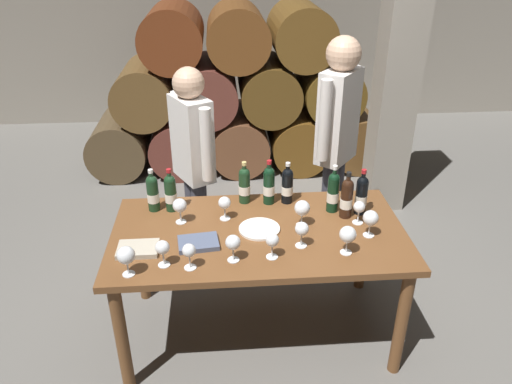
# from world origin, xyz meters

# --- Properties ---
(ground_plane) EXTENTS (14.00, 14.00, 0.00)m
(ground_plane) POSITION_xyz_m (0.00, 0.00, 0.00)
(ground_plane) COLOR #66635E
(cellar_back_wall) EXTENTS (10.00, 0.24, 2.80)m
(cellar_back_wall) POSITION_xyz_m (0.00, 4.20, 1.40)
(cellar_back_wall) COLOR gray
(cellar_back_wall) RESTS_ON ground_plane
(barrel_stack) EXTENTS (3.12, 0.90, 1.69)m
(barrel_stack) POSITION_xyz_m (0.00, 2.60, 0.75)
(barrel_stack) COLOR #4F3D27
(barrel_stack) RESTS_ON ground_plane
(stone_pillar) EXTENTS (0.32, 0.32, 2.60)m
(stone_pillar) POSITION_xyz_m (1.30, 1.60, 1.30)
(stone_pillar) COLOR gray
(stone_pillar) RESTS_ON ground_plane
(dining_table) EXTENTS (1.70, 0.90, 0.76)m
(dining_table) POSITION_xyz_m (0.00, 0.00, 0.67)
(dining_table) COLOR brown
(dining_table) RESTS_ON ground_plane
(wine_bottle_0) EXTENTS (0.07, 0.07, 0.28)m
(wine_bottle_0) POSITION_xyz_m (-0.63, 0.30, 0.88)
(wine_bottle_0) COLOR #19381E
(wine_bottle_0) RESTS_ON dining_table
(wine_bottle_1) EXTENTS (0.07, 0.07, 0.30)m
(wine_bottle_1) POSITION_xyz_m (0.09, 0.33, 0.89)
(wine_bottle_1) COLOR black
(wine_bottle_1) RESTS_ON dining_table
(wine_bottle_2) EXTENTS (0.07, 0.07, 0.28)m
(wine_bottle_2) POSITION_xyz_m (-0.06, 0.35, 0.88)
(wine_bottle_2) COLOR #19381E
(wine_bottle_2) RESTS_ON dining_table
(wine_bottle_3) EXTENTS (0.07, 0.07, 0.31)m
(wine_bottle_3) POSITION_xyz_m (0.47, 0.20, 0.89)
(wine_bottle_3) COLOR black
(wine_bottle_3) RESTS_ON dining_table
(wine_bottle_4) EXTENTS (0.07, 0.07, 0.30)m
(wine_bottle_4) POSITION_xyz_m (0.54, 0.13, 0.89)
(wine_bottle_4) COLOR black
(wine_bottle_4) RESTS_ON dining_table
(wine_bottle_5) EXTENTS (0.07, 0.07, 0.28)m
(wine_bottle_5) POSITION_xyz_m (-0.52, 0.29, 0.88)
(wine_bottle_5) COLOR #19381E
(wine_bottle_5) RESTS_ON dining_table
(wine_bottle_6) EXTENTS (0.07, 0.07, 0.29)m
(wine_bottle_6) POSITION_xyz_m (0.64, 0.16, 0.89)
(wine_bottle_6) COLOR black
(wine_bottle_6) RESTS_ON dining_table
(wine_bottle_7) EXTENTS (0.07, 0.07, 0.28)m
(wine_bottle_7) POSITION_xyz_m (0.21, 0.33, 0.88)
(wine_bottle_7) COLOR black
(wine_bottle_7) RESTS_ON dining_table
(wine_glass_0) EXTENTS (0.08, 0.08, 0.15)m
(wine_glass_0) POSITION_xyz_m (-0.16, -0.27, 0.87)
(wine_glass_0) COLOR white
(wine_glass_0) RESTS_ON dining_table
(wine_glass_1) EXTENTS (0.07, 0.07, 0.15)m
(wine_glass_1) POSITION_xyz_m (-0.19, 0.15, 0.87)
(wine_glass_1) COLOR white
(wine_glass_1) RESTS_ON dining_table
(wine_glass_2) EXTENTS (0.09, 0.09, 0.16)m
(wine_glass_2) POSITION_xyz_m (-0.69, -0.35, 0.88)
(wine_glass_2) COLOR white
(wine_glass_2) RESTS_ON dining_table
(wine_glass_3) EXTENTS (0.08, 0.08, 0.16)m
(wine_glass_3) POSITION_xyz_m (-0.45, 0.13, 0.87)
(wine_glass_3) COLOR white
(wine_glass_3) RESTS_ON dining_table
(wine_glass_4) EXTENTS (0.07, 0.07, 0.15)m
(wine_glass_4) POSITION_xyz_m (-0.52, -0.29, 0.87)
(wine_glass_4) COLOR white
(wine_glass_4) RESTS_ON dining_table
(wine_glass_5) EXTENTS (0.08, 0.08, 0.15)m
(wine_glass_5) POSITION_xyz_m (0.22, -0.17, 0.87)
(wine_glass_5) COLOR white
(wine_glass_5) RESTS_ON dining_table
(wine_glass_6) EXTENTS (0.09, 0.09, 0.16)m
(wine_glass_6) POSITION_xyz_m (0.26, 0.04, 0.88)
(wine_glass_6) COLOR white
(wine_glass_6) RESTS_ON dining_table
(wine_glass_7) EXTENTS (0.09, 0.09, 0.16)m
(wine_glass_7) POSITION_xyz_m (0.45, -0.25, 0.88)
(wine_glass_7) COLOR white
(wine_glass_7) RESTS_ON dining_table
(wine_glass_8) EXTENTS (0.09, 0.09, 0.16)m
(wine_glass_8) POSITION_xyz_m (0.62, -0.10, 0.87)
(wine_glass_8) COLOR white
(wine_glass_8) RESTS_ON dining_table
(wine_glass_9) EXTENTS (0.07, 0.07, 0.15)m
(wine_glass_9) POSITION_xyz_m (-0.38, -0.32, 0.86)
(wine_glass_9) COLOR white
(wine_glass_9) RESTS_ON dining_table
(wine_glass_10) EXTENTS (0.07, 0.07, 0.15)m
(wine_glass_10) POSITION_xyz_m (0.05, -0.26, 0.86)
(wine_glass_10) COLOR white
(wine_glass_10) RESTS_ON dining_table
(wine_glass_11) EXTENTS (0.07, 0.07, 0.14)m
(wine_glass_11) POSITION_xyz_m (0.60, 0.04, 0.86)
(wine_glass_11) COLOR white
(wine_glass_11) RESTS_ON dining_table
(tasting_notebook) EXTENTS (0.24, 0.18, 0.03)m
(tasting_notebook) POSITION_xyz_m (-0.34, -0.12, 0.77)
(tasting_notebook) COLOR #4C5670
(tasting_notebook) RESTS_ON dining_table
(leather_ledger) EXTENTS (0.22, 0.16, 0.03)m
(leather_ledger) POSITION_xyz_m (-0.67, -0.15, 0.77)
(leather_ledger) COLOR #B2A893
(leather_ledger) RESTS_ON dining_table
(serving_plate) EXTENTS (0.24, 0.24, 0.01)m
(serving_plate) POSITION_xyz_m (0.01, 0.01, 0.77)
(serving_plate) COLOR white
(serving_plate) RESTS_ON dining_table
(sommelier_presenting) EXTENTS (0.34, 0.40, 1.72)m
(sommelier_presenting) POSITION_xyz_m (0.61, 0.75, 1.04)
(sommelier_presenting) COLOR #383842
(sommelier_presenting) RESTS_ON ground_plane
(taster_seated_left) EXTENTS (0.31, 0.44, 1.54)m
(taster_seated_left) POSITION_xyz_m (-0.39, 0.72, 0.92)
(taster_seated_left) COLOR #383842
(taster_seated_left) RESTS_ON ground_plane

